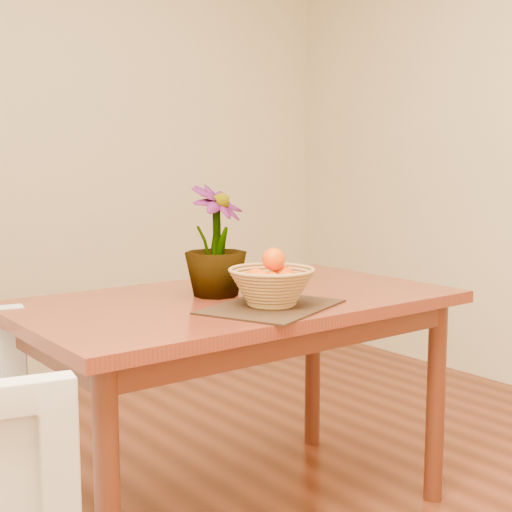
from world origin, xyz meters
TOP-DOWN VIEW (x-y plane):
  - wall_back at (0.00, 2.25)m, footprint 4.00×0.02m
  - table at (0.00, 0.30)m, footprint 1.40×0.80m
  - placemat at (-0.02, 0.09)m, footprint 0.49×0.44m
  - wicker_basket at (-0.02, 0.09)m, footprint 0.26×0.26m
  - orange_pile at (-0.02, 0.09)m, footprint 0.18×0.18m
  - potted_plant at (-0.05, 0.35)m, footprint 0.27×0.27m

SIDE VIEW (x-z plane):
  - table at x=0.00m, z-range 0.29..1.04m
  - placemat at x=-0.02m, z-range 0.75..0.76m
  - wicker_basket at x=-0.02m, z-range 0.76..0.86m
  - orange_pile at x=-0.02m, z-range 0.78..0.91m
  - potted_plant at x=-0.05m, z-range 0.75..1.11m
  - wall_back at x=0.00m, z-range 0.00..2.70m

